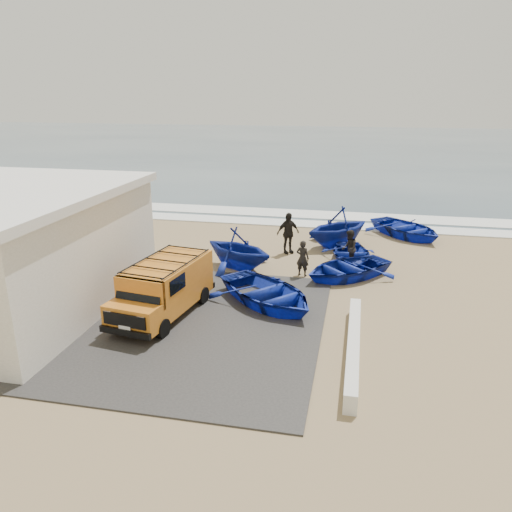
{
  "coord_description": "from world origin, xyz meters",
  "views": [
    {
      "loc": [
        4.89,
        -16.43,
        7.42
      ],
      "look_at": [
        1.01,
        2.01,
        1.2
      ],
      "focal_mm": 35.0,
      "sensor_mm": 36.0,
      "label": 1
    }
  ],
  "objects_px": {
    "boat_near_right": "(347,268)",
    "parapet": "(353,347)",
    "fisherman_middle": "(349,248)",
    "boat_far_left": "(338,227)",
    "fisherman_front": "(303,258)",
    "van": "(164,287)",
    "fisherman_back": "(288,233)",
    "boat_mid_left": "(238,248)",
    "boat_far_right": "(406,228)",
    "boat_mid_right": "(351,255)",
    "boat_near_left": "(267,293)"
  },
  "relations": [
    {
      "from": "fisherman_middle",
      "to": "van",
      "type": "bearing_deg",
      "value": -43.31
    },
    {
      "from": "boat_near_right",
      "to": "boat_mid_left",
      "type": "relative_size",
      "value": 1.17
    },
    {
      "from": "parapet",
      "to": "van",
      "type": "bearing_deg",
      "value": 166.7
    },
    {
      "from": "boat_near_right",
      "to": "boat_far_left",
      "type": "relative_size",
      "value": 1.06
    },
    {
      "from": "boat_mid_right",
      "to": "fisherman_back",
      "type": "distance_m",
      "value": 3.2
    },
    {
      "from": "boat_mid_left",
      "to": "boat_far_right",
      "type": "relative_size",
      "value": 0.78
    },
    {
      "from": "boat_near_left",
      "to": "fisherman_back",
      "type": "xyz_separation_m",
      "value": [
        -0.17,
        6.27,
        0.53
      ]
    },
    {
      "from": "boat_near_right",
      "to": "boat_mid_right",
      "type": "xyz_separation_m",
      "value": [
        0.12,
        1.98,
        -0.05
      ]
    },
    {
      "from": "boat_near_left",
      "to": "boat_near_right",
      "type": "relative_size",
      "value": 1.11
    },
    {
      "from": "boat_far_right",
      "to": "parapet",
      "type": "bearing_deg",
      "value": -140.35
    },
    {
      "from": "fisherman_back",
      "to": "boat_mid_left",
      "type": "bearing_deg",
      "value": -161.44
    },
    {
      "from": "van",
      "to": "fisherman_front",
      "type": "distance_m",
      "value": 6.43
    },
    {
      "from": "boat_mid_right",
      "to": "boat_far_right",
      "type": "distance_m",
      "value": 5.7
    },
    {
      "from": "fisherman_middle",
      "to": "fisherman_back",
      "type": "bearing_deg",
      "value": -114.57
    },
    {
      "from": "boat_near_right",
      "to": "parapet",
      "type": "bearing_deg",
      "value": -39.04
    },
    {
      "from": "parapet",
      "to": "fisherman_middle",
      "type": "xyz_separation_m",
      "value": [
        -0.4,
        8.04,
        0.55
      ]
    },
    {
      "from": "fisherman_middle",
      "to": "boat_far_right",
      "type": "bearing_deg",
      "value": 152.25
    },
    {
      "from": "boat_far_right",
      "to": "fisherman_front",
      "type": "distance_m",
      "value": 8.56
    },
    {
      "from": "boat_mid_right",
      "to": "boat_far_right",
      "type": "relative_size",
      "value": 0.8
    },
    {
      "from": "boat_far_right",
      "to": "fisherman_front",
      "type": "height_order",
      "value": "fisherman_front"
    },
    {
      "from": "fisherman_front",
      "to": "boat_far_right",
      "type": "bearing_deg",
      "value": -108.26
    },
    {
      "from": "van",
      "to": "boat_near_left",
      "type": "bearing_deg",
      "value": 33.72
    },
    {
      "from": "boat_near_right",
      "to": "fisherman_middle",
      "type": "relative_size",
      "value": 2.46
    },
    {
      "from": "boat_far_left",
      "to": "fisherman_front",
      "type": "height_order",
      "value": "boat_far_left"
    },
    {
      "from": "boat_far_left",
      "to": "fisherman_middle",
      "type": "distance_m",
      "value": 3.06
    },
    {
      "from": "boat_far_right",
      "to": "boat_near_right",
      "type": "bearing_deg",
      "value": -152.6
    },
    {
      "from": "boat_mid_right",
      "to": "boat_far_right",
      "type": "height_order",
      "value": "boat_far_right"
    },
    {
      "from": "parapet",
      "to": "boat_mid_right",
      "type": "bearing_deg",
      "value": 92.08
    },
    {
      "from": "boat_near_left",
      "to": "boat_mid_left",
      "type": "distance_m",
      "value": 4.19
    },
    {
      "from": "parapet",
      "to": "boat_near_left",
      "type": "relative_size",
      "value": 1.34
    },
    {
      "from": "boat_mid_left",
      "to": "boat_far_right",
      "type": "xyz_separation_m",
      "value": [
        7.61,
        6.76,
        -0.45
      ]
    },
    {
      "from": "boat_mid_right",
      "to": "boat_far_left",
      "type": "height_order",
      "value": "boat_far_left"
    },
    {
      "from": "parapet",
      "to": "boat_near_right",
      "type": "bearing_deg",
      "value": 93.8
    },
    {
      "from": "boat_near_right",
      "to": "fisherman_back",
      "type": "relative_size",
      "value": 2.03
    },
    {
      "from": "parapet",
      "to": "fisherman_back",
      "type": "relative_size",
      "value": 3.01
    },
    {
      "from": "boat_near_right",
      "to": "fisherman_middle",
      "type": "bearing_deg",
      "value": 135.94
    },
    {
      "from": "van",
      "to": "boat_far_right",
      "type": "height_order",
      "value": "van"
    },
    {
      "from": "parapet",
      "to": "boat_far_right",
      "type": "relative_size",
      "value": 1.35
    },
    {
      "from": "van",
      "to": "boat_near_left",
      "type": "distance_m",
      "value": 3.71
    },
    {
      "from": "boat_near_right",
      "to": "fisherman_back",
      "type": "height_order",
      "value": "fisherman_back"
    },
    {
      "from": "van",
      "to": "boat_near_right",
      "type": "bearing_deg",
      "value": 48.21
    },
    {
      "from": "boat_near_left",
      "to": "boat_far_left",
      "type": "height_order",
      "value": "boat_far_left"
    },
    {
      "from": "boat_far_left",
      "to": "fisherman_back",
      "type": "relative_size",
      "value": 1.91
    },
    {
      "from": "van",
      "to": "boat_near_left",
      "type": "xyz_separation_m",
      "value": [
        3.32,
        1.56,
        -0.58
      ]
    },
    {
      "from": "van",
      "to": "boat_near_left",
      "type": "relative_size",
      "value": 1.06
    },
    {
      "from": "boat_mid_left",
      "to": "fisherman_front",
      "type": "height_order",
      "value": "boat_mid_left"
    },
    {
      "from": "van",
      "to": "boat_near_right",
      "type": "xyz_separation_m",
      "value": [
        6.05,
        5.02,
        -0.63
      ]
    },
    {
      "from": "boat_far_right",
      "to": "fisherman_back",
      "type": "relative_size",
      "value": 2.23
    },
    {
      "from": "van",
      "to": "boat_near_left",
      "type": "height_order",
      "value": "van"
    },
    {
      "from": "boat_mid_right",
      "to": "fisherman_middle",
      "type": "height_order",
      "value": "fisherman_middle"
    }
  ]
}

